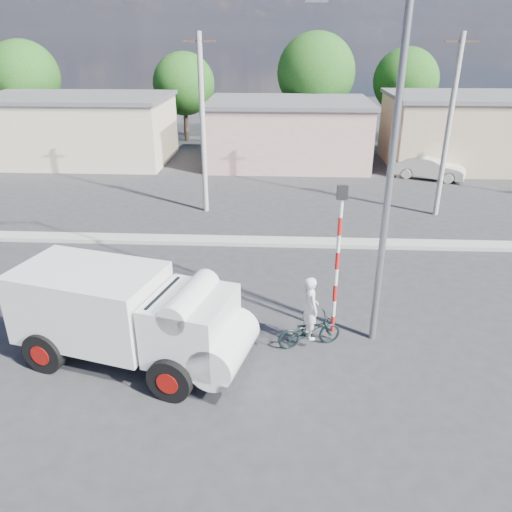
{
  "coord_description": "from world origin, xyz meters",
  "views": [
    {
      "loc": [
        1.63,
        -10.94,
        7.93
      ],
      "look_at": [
        0.86,
        3.81,
        1.3
      ],
      "focal_mm": 35.0,
      "sensor_mm": 36.0,
      "label": 1
    }
  ],
  "objects_px": {
    "truck": "(132,316)",
    "cyclist": "(310,317)",
    "car_cream": "(430,168)",
    "streetlight": "(385,166)",
    "bicycle": "(309,331)",
    "traffic_pole": "(338,249)"
  },
  "relations": [
    {
      "from": "cyclist",
      "to": "truck",
      "type": "bearing_deg",
      "value": 84.59
    },
    {
      "from": "cyclist",
      "to": "traffic_pole",
      "type": "height_order",
      "value": "traffic_pole"
    },
    {
      "from": "cyclist",
      "to": "streetlight",
      "type": "relative_size",
      "value": 0.2
    },
    {
      "from": "truck",
      "to": "bicycle",
      "type": "distance_m",
      "value": 4.76
    },
    {
      "from": "truck",
      "to": "car_cream",
      "type": "height_order",
      "value": "truck"
    },
    {
      "from": "truck",
      "to": "cyclist",
      "type": "distance_m",
      "value": 4.69
    },
    {
      "from": "traffic_pole",
      "to": "streetlight",
      "type": "relative_size",
      "value": 0.48
    },
    {
      "from": "streetlight",
      "to": "truck",
      "type": "bearing_deg",
      "value": -167.04
    },
    {
      "from": "cyclist",
      "to": "traffic_pole",
      "type": "distance_m",
      "value": 1.99
    },
    {
      "from": "car_cream",
      "to": "traffic_pole",
      "type": "relative_size",
      "value": 0.92
    },
    {
      "from": "car_cream",
      "to": "streetlight",
      "type": "height_order",
      "value": "streetlight"
    },
    {
      "from": "truck",
      "to": "cyclist",
      "type": "bearing_deg",
      "value": 26.82
    },
    {
      "from": "truck",
      "to": "traffic_pole",
      "type": "relative_size",
      "value": 1.47
    },
    {
      "from": "bicycle",
      "to": "streetlight",
      "type": "height_order",
      "value": "streetlight"
    },
    {
      "from": "traffic_pole",
      "to": "streetlight",
      "type": "bearing_deg",
      "value": -17.73
    },
    {
      "from": "truck",
      "to": "streetlight",
      "type": "relative_size",
      "value": 0.71
    },
    {
      "from": "cyclist",
      "to": "traffic_pole",
      "type": "bearing_deg",
      "value": -60.1
    },
    {
      "from": "truck",
      "to": "cyclist",
      "type": "xyz_separation_m",
      "value": [
        4.57,
        0.96,
        -0.48
      ]
    },
    {
      "from": "truck",
      "to": "traffic_pole",
      "type": "xyz_separation_m",
      "value": [
        5.29,
        1.73,
        1.21
      ]
    },
    {
      "from": "cyclist",
      "to": "car_cream",
      "type": "xyz_separation_m",
      "value": [
        7.87,
        17.71,
        -0.24
      ]
    },
    {
      "from": "cyclist",
      "to": "car_cream",
      "type": "distance_m",
      "value": 19.38
    },
    {
      "from": "traffic_pole",
      "to": "streetlight",
      "type": "distance_m",
      "value": 2.56
    }
  ]
}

